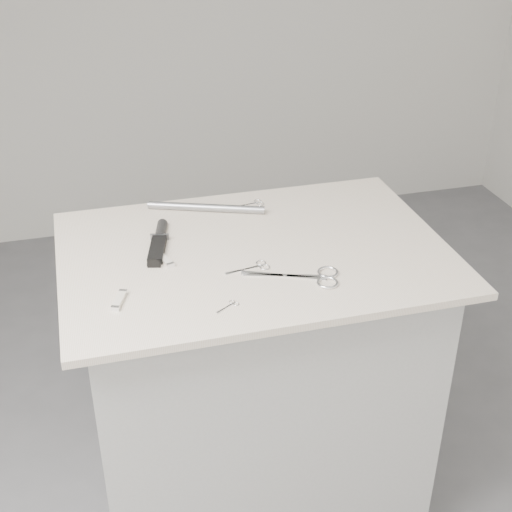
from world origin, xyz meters
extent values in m
cube|color=slate|center=(0.00, 0.00, -0.01)|extent=(4.00, 4.00, 0.01)
cube|color=#B1B1AF|center=(0.00, 0.00, 0.45)|extent=(0.90, 0.60, 0.90)
cube|color=beige|center=(0.00, 0.00, 0.91)|extent=(1.00, 0.70, 0.02)
cube|color=white|center=(0.04, -0.15, 0.92)|extent=(0.20, 0.10, 0.00)
cylinder|color=white|center=(0.04, -0.15, 0.92)|extent=(0.01, 0.01, 0.01)
torus|color=white|center=(0.14, -0.16, 0.92)|extent=(0.05, 0.05, 0.01)
torus|color=white|center=(0.13, -0.21, 0.92)|extent=(0.05, 0.05, 0.01)
cube|color=white|center=(-0.05, -0.09, 0.92)|extent=(0.10, 0.03, 0.00)
cylinder|color=white|center=(-0.05, -0.09, 0.92)|extent=(0.01, 0.01, 0.00)
torus|color=white|center=(0.00, -0.07, 0.92)|extent=(0.03, 0.03, 0.00)
torus|color=white|center=(0.00, -0.10, 0.92)|extent=(0.03, 0.03, 0.00)
cube|color=white|center=(0.04, 0.26, 0.92)|extent=(0.09, 0.03, 0.00)
cylinder|color=white|center=(0.04, 0.26, 0.92)|extent=(0.00, 0.00, 0.00)
torus|color=white|center=(0.08, 0.28, 0.92)|extent=(0.02, 0.02, 0.00)
torus|color=white|center=(0.09, 0.26, 0.92)|extent=(0.02, 0.02, 0.00)
cube|color=white|center=(-0.13, -0.25, 0.92)|extent=(0.05, 0.04, 0.00)
cylinder|color=white|center=(-0.13, -0.25, 0.92)|extent=(0.00, 0.00, 0.00)
torus|color=white|center=(-0.11, -0.23, 0.92)|extent=(0.01, 0.01, 0.00)
torus|color=white|center=(-0.11, -0.24, 0.92)|extent=(0.01, 0.01, 0.00)
cube|color=black|center=(-0.25, 0.05, 0.93)|extent=(0.07, 0.14, 0.02)
cube|color=gray|center=(-0.23, 0.12, 0.93)|extent=(0.05, 0.02, 0.02)
cylinder|color=black|center=(-0.22, 0.16, 0.93)|extent=(0.05, 0.08, 0.03)
cube|color=silver|center=(-0.24, 0.00, 0.92)|extent=(0.04, 0.08, 0.01)
cube|color=white|center=(-0.25, 0.03, 0.92)|extent=(0.02, 0.01, 0.01)
cube|color=white|center=(-0.22, -0.03, 0.92)|extent=(0.02, 0.01, 0.01)
cube|color=silver|center=(-0.36, -0.16, 0.92)|extent=(0.04, 0.08, 0.01)
cube|color=white|center=(-0.35, -0.13, 0.93)|extent=(0.02, 0.01, 0.01)
cube|color=white|center=(-0.38, -0.19, 0.93)|extent=(0.02, 0.01, 0.01)
cylinder|color=gray|center=(-0.08, 0.25, 0.93)|extent=(0.32, 0.14, 0.02)
camera|label=1|loc=(-0.41, -1.56, 1.83)|focal=50.00mm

